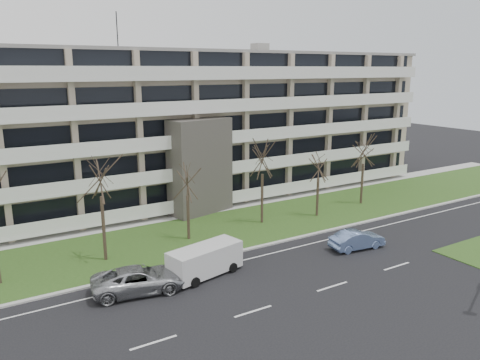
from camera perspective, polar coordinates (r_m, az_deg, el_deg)
ground at (r=31.03m, az=11.18°, el=-12.62°), size 160.00×160.00×0.00m
grass_verge at (r=40.71m, az=-1.28°, el=-5.88°), size 90.00×10.00×0.06m
curb at (r=36.73m, az=2.68°, el=-8.03°), size 90.00×0.35×0.12m
sidewalk at (r=45.31m, az=-4.78°, el=-3.89°), size 90.00×2.00×0.08m
lane_edge_line at (r=35.61m, az=4.05°, el=-8.86°), size 90.00×0.12×0.01m
apartment_building at (r=49.82m, az=-8.52°, el=6.51°), size 60.50×15.10×18.75m
silver_pickup at (r=30.16m, az=-12.22°, el=-11.79°), size 6.14×3.68×1.60m
blue_sedan at (r=37.21m, az=14.07°, el=-7.07°), size 4.52×2.07×1.44m
white_van at (r=31.67m, az=-4.18°, el=-9.44°), size 5.46×2.96×2.01m
tree_2 at (r=33.70m, az=-16.75°, el=1.11°), size 4.26×4.26×8.52m
tree_3 at (r=36.98m, az=-6.46°, el=0.20°), size 3.27×3.27×6.54m
tree_4 at (r=40.63m, az=2.77°, el=3.12°), size 4.01×4.01×8.01m
tree_5 at (r=43.37m, az=9.59°, el=2.08°), size 3.28×3.28×6.56m
tree_6 at (r=48.31m, az=14.90°, el=3.79°), size 3.72×3.72×7.43m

